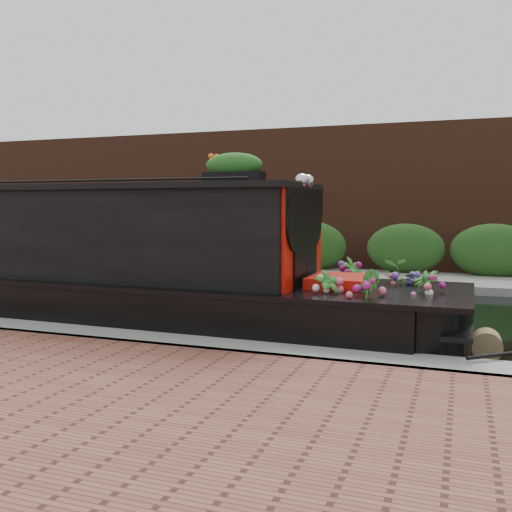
% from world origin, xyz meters
% --- Properties ---
extents(ground, '(80.00, 80.00, 0.00)m').
position_xyz_m(ground, '(0.00, 0.00, 0.00)').
color(ground, black).
rests_on(ground, ground).
extents(near_bank_coping, '(40.00, 0.60, 0.50)m').
position_xyz_m(near_bank_coping, '(0.00, -3.30, 0.00)').
color(near_bank_coping, gray).
rests_on(near_bank_coping, ground).
extents(far_bank_path, '(40.00, 2.40, 0.34)m').
position_xyz_m(far_bank_path, '(0.00, 4.20, 0.00)').
color(far_bank_path, gray).
rests_on(far_bank_path, ground).
extents(far_hedge, '(40.00, 1.10, 2.80)m').
position_xyz_m(far_hedge, '(0.00, 5.10, 0.00)').
color(far_hedge, '#214717').
rests_on(far_hedge, ground).
extents(far_brick_wall, '(40.00, 1.00, 8.00)m').
position_xyz_m(far_brick_wall, '(0.00, 7.20, 0.00)').
color(far_brick_wall, '#4F2A1A').
rests_on(far_brick_wall, ground).
extents(narrowboat, '(11.47, 2.17, 2.70)m').
position_xyz_m(narrowboat, '(-2.18, -2.02, 0.80)').
color(narrowboat, black).
rests_on(narrowboat, ground).
extents(rope_fender, '(0.34, 0.34, 0.34)m').
position_xyz_m(rope_fender, '(3.96, -2.02, 0.17)').
color(rope_fender, olive).
rests_on(rope_fender, ground).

